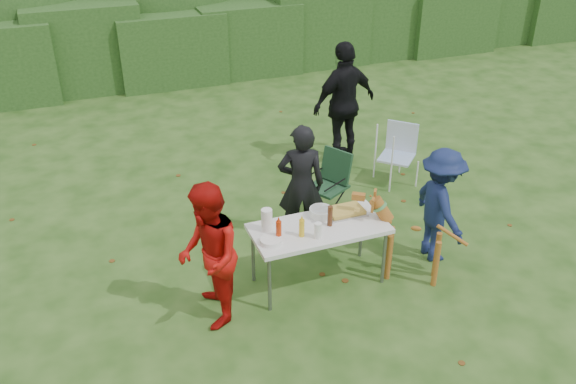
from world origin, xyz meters
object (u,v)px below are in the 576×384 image
object	(u,v)px
folding_table	(319,231)
lawn_chair	(397,155)
person_red_jacket	(209,256)
camping_chair	(327,184)
person_black_puffy	(344,103)
dog	(415,240)
ketchup_bottle	(279,230)
child	(440,205)
person_cook	(301,185)
paper_towel_roll	(267,220)
mustard_bottle	(302,228)
beer_bottle	(330,216)

from	to	relation	value
folding_table	lawn_chair	bearing A→B (deg)	41.85
person_red_jacket	camping_chair	bearing A→B (deg)	135.92
person_black_puffy	dog	bearing A→B (deg)	66.78
ketchup_bottle	person_red_jacket	bearing A→B (deg)	-171.97
child	person_cook	bearing A→B (deg)	59.45
person_red_jacket	paper_towel_roll	size ratio (longest dim) A/B	6.07
folding_table	lawn_chair	world-z (taller)	lawn_chair
camping_chair	paper_towel_roll	distance (m)	1.85
lawn_chair	person_cook	bearing A→B (deg)	-18.27
paper_towel_roll	mustard_bottle	bearing A→B (deg)	-37.25
child	camping_chair	distance (m)	1.66
person_red_jacket	person_black_puffy	size ratio (longest dim) A/B	0.83
folding_table	paper_towel_roll	world-z (taller)	paper_towel_roll
dog	mustard_bottle	bearing A→B (deg)	26.04
person_red_jacket	lawn_chair	world-z (taller)	person_red_jacket
mustard_bottle	beer_bottle	world-z (taller)	beer_bottle
child	beer_bottle	size ratio (longest dim) A/B	5.91
person_cook	mustard_bottle	distance (m)	1.06
person_black_puffy	dog	xyz separation A→B (m)	(-0.58, -3.11, -0.45)
person_cook	beer_bottle	xyz separation A→B (m)	(-0.03, -0.90, 0.08)
camping_chair	person_black_puffy	bearing A→B (deg)	-151.57
dog	beer_bottle	size ratio (longest dim) A/B	4.41
beer_bottle	dog	bearing A→B (deg)	-17.48
ketchup_bottle	paper_towel_roll	xyz separation A→B (m)	(-0.06, 0.21, 0.02)
camping_chair	mustard_bottle	distance (m)	1.83
person_cook	paper_towel_roll	size ratio (longest dim) A/B	6.03
camping_chair	paper_towel_roll	xyz separation A→B (m)	(-1.29, -1.26, 0.44)
person_red_jacket	mustard_bottle	bearing A→B (deg)	102.34
person_cook	person_red_jacket	distance (m)	1.78
person_cook	ketchup_bottle	bearing A→B (deg)	73.37
folding_table	person_cook	bearing A→B (deg)	80.84
person_red_jacket	child	distance (m)	2.81
person_red_jacket	camping_chair	xyz separation A→B (m)	(2.01, 1.58, -0.36)
folding_table	person_black_puffy	bearing A→B (deg)	59.85
lawn_chair	paper_towel_roll	world-z (taller)	paper_towel_roll
person_cook	beer_bottle	size ratio (longest dim) A/B	6.54
child	ketchup_bottle	distance (m)	2.02
folding_table	child	distance (m)	1.52
person_red_jacket	folding_table	bearing A→B (deg)	106.04
lawn_chair	paper_towel_roll	xyz separation A→B (m)	(-2.60, -1.69, 0.43)
child	beer_bottle	bearing A→B (deg)	92.41
mustard_bottle	ketchup_bottle	size ratio (longest dim) A/B	0.91
person_red_jacket	person_black_puffy	world-z (taller)	person_black_puffy
paper_towel_roll	dog	bearing A→B (deg)	-15.34
person_black_puffy	lawn_chair	size ratio (longest dim) A/B	2.15
person_cook	lawn_chair	xyz separation A→B (m)	(1.90, 0.94, -0.34)
person_black_puffy	dog	distance (m)	3.19
folding_table	camping_chair	bearing A→B (deg)	62.39
folding_table	child	size ratio (longest dim) A/B	1.06
lawn_chair	mustard_bottle	world-z (taller)	mustard_bottle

